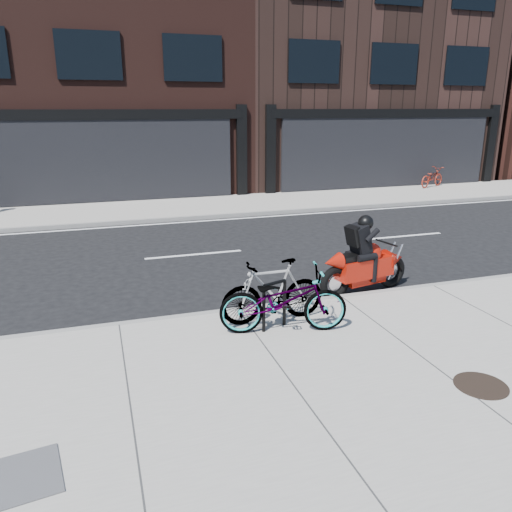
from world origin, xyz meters
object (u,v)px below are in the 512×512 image
object	(u,v)px
motorcycle	(369,261)
utility_grate	(19,478)
bicycle_rear	(273,291)
bike_rack	(274,301)
bicycle_front	(283,300)
manhole_cover	(481,385)
bicycle_far	(432,177)

from	to	relation	value
motorcycle	utility_grate	distance (m)	6.95
bicycle_rear	motorcycle	world-z (taller)	motorcycle
bike_rack	bicycle_front	size ratio (longest dim) A/B	0.40
bicycle_front	manhole_cover	world-z (taller)	bicycle_front
bicycle_rear	utility_grate	world-z (taller)	bicycle_rear
utility_grate	bicycle_front	bearing A→B (deg)	32.71
bicycle_rear	bike_rack	bearing A→B (deg)	-15.20
bicycle_front	motorcycle	xyz separation A→B (m)	(2.32, 1.45, -0.02)
bicycle_front	utility_grate	bearing A→B (deg)	135.28
motorcycle	bike_rack	bearing A→B (deg)	-163.03
bike_rack	utility_grate	world-z (taller)	bike_rack
bicycle_front	manhole_cover	xyz separation A→B (m)	(1.81, -2.27, -0.51)
bike_rack	bicycle_front	bearing A→B (deg)	-58.07
bicycle_rear	motorcycle	xyz separation A→B (m)	(2.34, 1.02, -0.02)
utility_grate	motorcycle	bearing A→B (deg)	32.41
motorcycle	bicycle_rear	bearing A→B (deg)	-167.70
bicycle_rear	manhole_cover	xyz separation A→B (m)	(1.83, -2.69, -0.51)
bicycle_rear	utility_grate	bearing A→B (deg)	-52.75
bicycle_front	bicycle_rear	distance (m)	0.43
utility_grate	manhole_cover	bearing A→B (deg)	0.01
bicycle_rear	motorcycle	size ratio (longest dim) A/B	0.83
bicycle_far	manhole_cover	distance (m)	17.06
bicycle_front	bicycle_far	bearing A→B (deg)	-31.59
manhole_cover	motorcycle	bearing A→B (deg)	82.12
bicycle_rear	motorcycle	bearing A→B (deg)	113.33
motorcycle	manhole_cover	distance (m)	3.78
manhole_cover	bicycle_rear	bearing A→B (deg)	124.12
bike_rack	bicycle_far	bearing A→B (deg)	45.25
bicycle_rear	motorcycle	distance (m)	2.55
bike_rack	bicycle_rear	world-z (taller)	bicycle_rear
bike_rack	bicycle_far	size ratio (longest dim) A/B	0.49
bicycle_front	motorcycle	size ratio (longest dim) A/B	0.95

